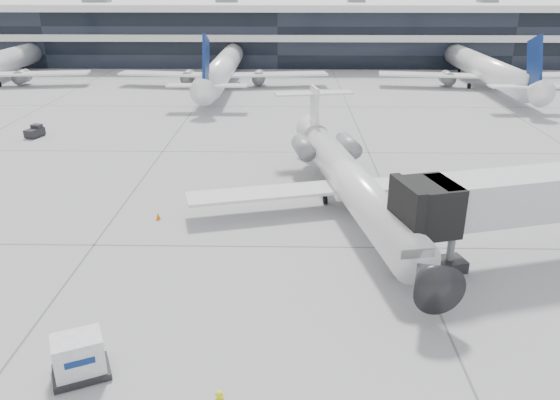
{
  "coord_description": "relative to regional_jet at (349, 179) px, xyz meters",
  "views": [
    {
      "loc": [
        2.38,
        -30.62,
        15.74
      ],
      "look_at": [
        1.77,
        1.42,
        2.6
      ],
      "focal_mm": 35.0,
      "sensor_mm": 36.0,
      "label": 1
    }
  ],
  "objects": [
    {
      "name": "jet_bridge",
      "position": [
        11.19,
        -7.28,
        1.89
      ],
      "size": [
        17.67,
        7.66,
        5.74
      ],
      "rotation": [
        0.0,
        0.0,
        0.27
      ],
      "color": "silver",
      "rests_on": "ground"
    },
    {
      "name": "cargo_uld",
      "position": [
        -13.09,
        -18.36,
        -1.35
      ],
      "size": [
        2.81,
        2.52,
        1.88
      ],
      "rotation": [
        0.0,
        0.0,
        0.44
      ],
      "color": "black",
      "rests_on": "ground"
    },
    {
      "name": "bg_jet_right",
      "position": [
        25.33,
        48.76,
        -2.3
      ],
      "size": [
        32.0,
        40.0,
        9.6
      ],
      "primitive_type": null,
      "color": "white",
      "rests_on": "ground"
    },
    {
      "name": "ground",
      "position": [
        -6.67,
        -6.24,
        -2.3
      ],
      "size": [
        220.0,
        220.0,
        0.0
      ],
      "primitive_type": "plane",
      "color": "gray",
      "rests_on": "ground"
    },
    {
      "name": "traffic_cone",
      "position": [
        -13.47,
        -2.24,
        -2.05
      ],
      "size": [
        0.44,
        0.44,
        0.51
      ],
      "rotation": [
        0.0,
        0.0,
        -0.37
      ],
      "color": "orange",
      "rests_on": "ground"
    },
    {
      "name": "terminal",
      "position": [
        -6.67,
        75.76,
        2.7
      ],
      "size": [
        170.0,
        22.0,
        10.0
      ],
      "primitive_type": "cube",
      "color": "black",
      "rests_on": "ground"
    },
    {
      "name": "regional_jet",
      "position": [
        0.0,
        0.0,
        0.0
      ],
      "size": [
        23.25,
        28.99,
        6.72
      ],
      "rotation": [
        0.0,
        0.0,
        0.18
      ],
      "color": "silver",
      "rests_on": "ground"
    },
    {
      "name": "bg_jet_center",
      "position": [
        -14.67,
        48.76,
        -2.3
      ],
      "size": [
        32.0,
        40.0,
        9.6
      ],
      "primitive_type": null,
      "color": "white",
      "rests_on": "ground"
    },
    {
      "name": "far_tug",
      "position": [
        -31.3,
        18.72,
        -1.73
      ],
      "size": [
        1.7,
        2.24,
        1.26
      ],
      "rotation": [
        0.0,
        0.0,
        -0.29
      ],
      "color": "black",
      "rests_on": "ground"
    }
  ]
}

